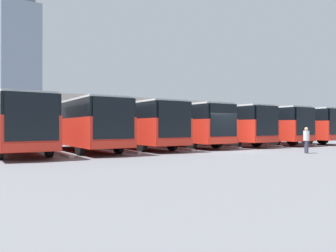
{
  "coord_description": "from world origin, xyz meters",
  "views": [
    {
      "loc": [
        15.05,
        15.67,
        1.57
      ],
      "look_at": [
        1.27,
        -5.52,
        1.66
      ],
      "focal_mm": 35.0,
      "sensor_mm": 36.0,
      "label": 1
    }
  ],
  "objects_px": {
    "bus_1": "(253,124)",
    "bus_6": "(16,123)",
    "pedestrian": "(306,139)",
    "bus_4": "(134,124)",
    "bus_3": "(178,124)",
    "bus_2": "(218,124)",
    "bus_5": "(82,123)",
    "bus_0": "(283,125)"
  },
  "relations": [
    {
      "from": "bus_1",
      "to": "bus_6",
      "type": "bearing_deg",
      "value": 1.11
    },
    {
      "from": "bus_1",
      "to": "pedestrian",
      "type": "bearing_deg",
      "value": 60.25
    },
    {
      "from": "pedestrian",
      "to": "bus_4",
      "type": "bearing_deg",
      "value": 72.63
    },
    {
      "from": "bus_3",
      "to": "bus_2",
      "type": "bearing_deg",
      "value": 177.29
    },
    {
      "from": "bus_6",
      "to": "bus_3",
      "type": "bearing_deg",
      "value": -175.83
    },
    {
      "from": "bus_4",
      "to": "bus_1",
      "type": "bearing_deg",
      "value": 178.74
    },
    {
      "from": "bus_5",
      "to": "bus_0",
      "type": "bearing_deg",
      "value": 179.69
    },
    {
      "from": "bus_3",
      "to": "pedestrian",
      "type": "distance_m",
      "value": 10.17
    },
    {
      "from": "bus_0",
      "to": "bus_3",
      "type": "height_order",
      "value": "same"
    },
    {
      "from": "bus_6",
      "to": "bus_4",
      "type": "bearing_deg",
      "value": -175.35
    },
    {
      "from": "bus_2",
      "to": "bus_4",
      "type": "xyz_separation_m",
      "value": [
        8.05,
        -0.1,
        0.0
      ]
    },
    {
      "from": "bus_2",
      "to": "pedestrian",
      "type": "relative_size",
      "value": 7.13
    },
    {
      "from": "bus_0",
      "to": "bus_5",
      "type": "height_order",
      "value": "same"
    },
    {
      "from": "bus_1",
      "to": "bus_5",
      "type": "distance_m",
      "value": 16.1
    },
    {
      "from": "bus_1",
      "to": "bus_5",
      "type": "height_order",
      "value": "same"
    },
    {
      "from": "bus_5",
      "to": "pedestrian",
      "type": "height_order",
      "value": "bus_5"
    },
    {
      "from": "bus_3",
      "to": "bus_5",
      "type": "xyz_separation_m",
      "value": [
        8.05,
        0.45,
        0.0
      ]
    },
    {
      "from": "bus_3",
      "to": "bus_5",
      "type": "relative_size",
      "value": 1.0
    },
    {
      "from": "bus_2",
      "to": "bus_0",
      "type": "bearing_deg",
      "value": 176.45
    },
    {
      "from": "bus_3",
      "to": "pedestrian",
      "type": "relative_size",
      "value": 7.13
    },
    {
      "from": "bus_0",
      "to": "bus_6",
      "type": "xyz_separation_m",
      "value": [
        24.15,
        -0.22,
        0.0
      ]
    },
    {
      "from": "bus_0",
      "to": "bus_5",
      "type": "relative_size",
      "value": 1.0
    },
    {
      "from": "bus_0",
      "to": "bus_2",
      "type": "xyz_separation_m",
      "value": [
        8.05,
        -0.63,
        0.0
      ]
    },
    {
      "from": "bus_2",
      "to": "bus_5",
      "type": "xyz_separation_m",
      "value": [
        12.07,
        0.19,
        0.0
      ]
    },
    {
      "from": "bus_4",
      "to": "bus_5",
      "type": "xyz_separation_m",
      "value": [
        4.02,
        0.29,
        0.0
      ]
    },
    {
      "from": "bus_1",
      "to": "bus_0",
      "type": "bearing_deg",
      "value": 177.18
    },
    {
      "from": "bus_0",
      "to": "bus_6",
      "type": "height_order",
      "value": "same"
    },
    {
      "from": "bus_5",
      "to": "bus_6",
      "type": "xyz_separation_m",
      "value": [
        4.02,
        0.23,
        0.0
      ]
    },
    {
      "from": "bus_1",
      "to": "bus_6",
      "type": "height_order",
      "value": "same"
    },
    {
      "from": "bus_0",
      "to": "pedestrian",
      "type": "height_order",
      "value": "bus_0"
    },
    {
      "from": "bus_2",
      "to": "bus_5",
      "type": "relative_size",
      "value": 1.0
    },
    {
      "from": "bus_1",
      "to": "pedestrian",
      "type": "relative_size",
      "value": 7.13
    },
    {
      "from": "bus_1",
      "to": "bus_5",
      "type": "xyz_separation_m",
      "value": [
        16.1,
        -0.18,
        0.0
      ]
    },
    {
      "from": "bus_3",
      "to": "bus_6",
      "type": "distance_m",
      "value": 12.09
    },
    {
      "from": "bus_2",
      "to": "bus_5",
      "type": "bearing_deg",
      "value": 1.85
    },
    {
      "from": "bus_5",
      "to": "pedestrian",
      "type": "distance_m",
      "value": 14.2
    },
    {
      "from": "bus_5",
      "to": "bus_6",
      "type": "relative_size",
      "value": 1.0
    },
    {
      "from": "bus_6",
      "to": "bus_5",
      "type": "bearing_deg",
      "value": -175.74
    },
    {
      "from": "bus_1",
      "to": "bus_5",
      "type": "bearing_deg",
      "value": 0.32
    },
    {
      "from": "bus_2",
      "to": "bus_6",
      "type": "height_order",
      "value": "same"
    },
    {
      "from": "bus_4",
      "to": "bus_6",
      "type": "relative_size",
      "value": 1.0
    },
    {
      "from": "bus_4",
      "to": "bus_3",
      "type": "bearing_deg",
      "value": -176.79
    }
  ]
}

